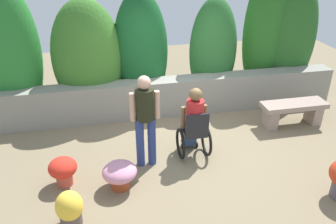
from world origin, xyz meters
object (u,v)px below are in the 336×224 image
at_px(person_standing_companion, 145,116).
at_px(flower_pot_small_foreground, 70,209).
at_px(person_in_wheelchair, 194,124).
at_px(stone_bench, 293,111).
at_px(flower_pot_red_accent, 120,174).
at_px(flower_pot_purple_near, 63,170).

distance_m(person_standing_companion, flower_pot_small_foreground, 1.83).
bearing_deg(person_in_wheelchair, stone_bench, 26.41).
height_order(flower_pot_red_accent, flower_pot_small_foreground, flower_pot_small_foreground).
xyz_separation_m(person_standing_companion, flower_pot_red_accent, (-0.50, -0.53, -0.69)).
xyz_separation_m(flower_pot_purple_near, flower_pot_red_accent, (0.86, -0.25, -0.02)).
xyz_separation_m(person_in_wheelchair, flower_pot_purple_near, (-2.23, -0.40, -0.34)).
bearing_deg(flower_pot_red_accent, flower_pot_purple_near, 163.59).
relative_size(stone_bench, flower_pot_red_accent, 2.50).
relative_size(person_in_wheelchair, flower_pot_purple_near, 2.76).
bearing_deg(person_in_wheelchair, flower_pot_purple_near, -158.82).
xyz_separation_m(person_standing_companion, flower_pot_small_foreground, (-1.23, -1.17, -0.68)).
bearing_deg(flower_pot_small_foreground, stone_bench, 23.56).
bearing_deg(person_standing_companion, flower_pot_purple_near, -154.18).
bearing_deg(flower_pot_red_accent, person_standing_companion, 46.80).
height_order(person_standing_companion, flower_pot_red_accent, person_standing_companion).
distance_m(stone_bench, person_standing_companion, 3.33).
distance_m(person_in_wheelchair, person_standing_companion, 0.93).
relative_size(person_standing_companion, flower_pot_purple_near, 3.40).
height_order(stone_bench, person_standing_companion, person_standing_companion).
xyz_separation_m(flower_pot_purple_near, flower_pot_small_foreground, (0.14, -0.89, -0.02)).
height_order(stone_bench, flower_pot_red_accent, stone_bench).
bearing_deg(stone_bench, flower_pot_small_foreground, -161.72).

